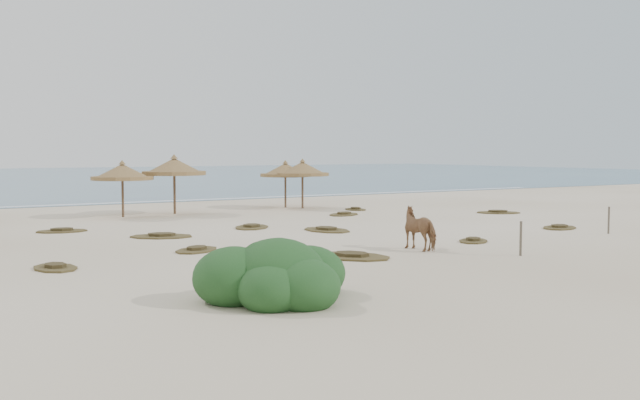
# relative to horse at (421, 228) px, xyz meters

# --- Properties ---
(ground) EXTENTS (160.00, 160.00, 0.00)m
(ground) POSITION_rel_horse_xyz_m (-1.16, 1.08, -0.74)
(ground) COLOR beige
(ground) RESTS_ON ground
(ocean) EXTENTS (200.00, 100.00, 0.01)m
(ocean) POSITION_rel_horse_xyz_m (-1.16, 76.08, -0.74)
(ocean) COLOR navy
(ocean) RESTS_ON ground
(foam_line) EXTENTS (70.00, 0.60, 0.01)m
(foam_line) POSITION_rel_horse_xyz_m (-1.16, 27.08, -0.74)
(foam_line) COLOR silver
(foam_line) RESTS_ON ground
(palapa_2) EXTENTS (4.53, 4.53, 3.22)m
(palapa_2) POSITION_rel_horse_xyz_m (-2.55, 17.74, 1.76)
(palapa_2) COLOR brown
(palapa_2) RESTS_ON ground
(palapa_3) EXTENTS (3.21, 3.21, 2.93)m
(palapa_3) POSITION_rel_horse_xyz_m (-5.47, 17.30, 1.53)
(palapa_3) COLOR brown
(palapa_3) RESTS_ON ground
(palapa_4) EXTENTS (3.22, 3.22, 2.85)m
(palapa_4) POSITION_rel_horse_xyz_m (4.58, 18.37, 1.47)
(palapa_4) COLOR brown
(palapa_4) RESTS_ON ground
(palapa_5) EXTENTS (3.71, 3.71, 2.95)m
(palapa_5) POSITION_rel_horse_xyz_m (5.19, 17.37, 1.55)
(palapa_5) COLOR brown
(palapa_5) RESTS_ON ground
(horse) EXTENTS (0.94, 1.81, 1.48)m
(horse) POSITION_rel_horse_xyz_m (0.00, 0.00, 0.00)
(horse) COLOR olive
(horse) RESTS_ON ground
(fence_post_near) EXTENTS (0.09, 0.09, 1.13)m
(fence_post_near) POSITION_rel_horse_xyz_m (1.83, -2.82, -0.18)
(fence_post_near) COLOR #625A49
(fence_post_near) RESTS_ON ground
(fence_post_far) EXTENTS (0.10, 0.10, 1.12)m
(fence_post_far) POSITION_rel_horse_xyz_m (9.60, -0.32, -0.18)
(fence_post_far) COLOR #625A49
(fence_post_far) RESTS_ON ground
(bush) EXTENTS (3.71, 3.27, 1.66)m
(bush) POSITION_rel_horse_xyz_m (-8.16, -4.86, -0.20)
(bush) COLOR #255022
(bush) RESTS_ON ground
(scrub_0) EXTENTS (1.36, 1.90, 0.16)m
(scrub_0) POSITION_rel_horse_xyz_m (-11.65, 2.31, -0.69)
(scrub_0) COLOR brown
(scrub_0) RESTS_ON ground
(scrub_1) EXTENTS (2.93, 2.59, 0.16)m
(scrub_1) POSITION_rel_horse_xyz_m (-6.55, 8.06, -0.69)
(scrub_1) COLOR brown
(scrub_1) RESTS_ON ground
(scrub_2) EXTENTS (2.23, 2.10, 0.16)m
(scrub_2) POSITION_rel_horse_xyz_m (-6.79, 3.67, -0.69)
(scrub_2) COLOR brown
(scrub_2) RESTS_ON ground
(scrub_3) EXTENTS (1.84, 2.60, 0.16)m
(scrub_3) POSITION_rel_horse_xyz_m (0.22, 6.59, -0.69)
(scrub_3) COLOR brown
(scrub_3) RESTS_ON ground
(scrub_4) EXTENTS (2.46, 2.11, 0.16)m
(scrub_4) POSITION_rel_horse_xyz_m (9.47, 2.09, -0.69)
(scrub_4) COLOR brown
(scrub_4) RESTS_ON ground
(scrub_5) EXTENTS (2.82, 2.62, 0.16)m
(scrub_5) POSITION_rel_horse_xyz_m (12.73, 9.02, -0.69)
(scrub_5) COLOR brown
(scrub_5) RESTS_ON ground
(scrub_6) EXTENTS (2.28, 1.68, 0.16)m
(scrub_6) POSITION_rel_horse_xyz_m (-9.54, 12.02, -0.69)
(scrub_6) COLOR brown
(scrub_6) RESTS_ON ground
(scrub_7) EXTENTS (2.50, 2.24, 0.16)m
(scrub_7) POSITION_rel_horse_xyz_m (4.88, 12.40, -0.69)
(scrub_7) COLOR brown
(scrub_7) RESTS_ON ground
(scrub_9) EXTENTS (2.79, 3.14, 0.16)m
(scrub_9) POSITION_rel_horse_xyz_m (-3.06, -0.26, -0.69)
(scrub_9) COLOR brown
(scrub_9) RESTS_ON ground
(scrub_10) EXTENTS (1.28, 1.78, 0.16)m
(scrub_10) POSITION_rel_horse_xyz_m (7.20, 14.75, -0.69)
(scrub_10) COLOR brown
(scrub_10) RESTS_ON ground
(scrub_11) EXTENTS (2.11, 2.40, 0.16)m
(scrub_11) POSITION_rel_horse_xyz_m (-6.01, -1.17, -0.69)
(scrub_11) COLOR brown
(scrub_11) RESTS_ON ground
(scrub_12) EXTENTS (1.92, 1.84, 0.16)m
(scrub_12) POSITION_rel_horse_xyz_m (3.00, 0.61, -0.69)
(scrub_12) COLOR brown
(scrub_12) RESTS_ON ground
(scrub_13) EXTENTS (2.49, 2.66, 0.16)m
(scrub_13) POSITION_rel_horse_xyz_m (-2.03, 9.28, -0.69)
(scrub_13) COLOR brown
(scrub_13) RESTS_ON ground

